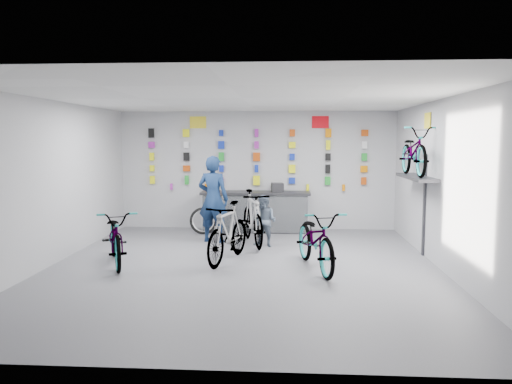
# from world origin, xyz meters

# --- Properties ---
(floor) EXTENTS (8.00, 8.00, 0.00)m
(floor) POSITION_xyz_m (0.00, 0.00, 0.00)
(floor) COLOR #55555A
(floor) RESTS_ON ground
(ceiling) EXTENTS (8.00, 8.00, 0.00)m
(ceiling) POSITION_xyz_m (0.00, 0.00, 3.00)
(ceiling) COLOR white
(ceiling) RESTS_ON wall_back
(wall_back) EXTENTS (7.00, 0.00, 7.00)m
(wall_back) POSITION_xyz_m (0.00, 4.00, 1.50)
(wall_back) COLOR #B1B1B3
(wall_back) RESTS_ON floor
(wall_front) EXTENTS (7.00, 0.00, 7.00)m
(wall_front) POSITION_xyz_m (0.00, -4.00, 1.50)
(wall_front) COLOR #B1B1B3
(wall_front) RESTS_ON floor
(wall_left) EXTENTS (0.00, 8.00, 8.00)m
(wall_left) POSITION_xyz_m (-3.50, 0.00, 1.50)
(wall_left) COLOR #B1B1B3
(wall_left) RESTS_ON floor
(wall_right) EXTENTS (0.00, 8.00, 8.00)m
(wall_right) POSITION_xyz_m (3.50, 0.00, 1.50)
(wall_right) COLOR #B1B1B3
(wall_right) RESTS_ON floor
(counter) EXTENTS (2.70, 0.66, 1.00)m
(counter) POSITION_xyz_m (0.00, 3.54, 0.49)
(counter) COLOR black
(counter) RESTS_ON floor
(merch_wall) EXTENTS (5.57, 0.08, 1.57)m
(merch_wall) POSITION_xyz_m (0.05, 3.93, 1.80)
(merch_wall) COLOR #F2F410
(merch_wall) RESTS_ON wall_back
(wall_bracket) EXTENTS (0.39, 1.90, 2.00)m
(wall_bracket) POSITION_xyz_m (3.33, 1.20, 1.46)
(wall_bracket) COLOR #333338
(wall_bracket) RESTS_ON wall_right
(sign_left) EXTENTS (0.42, 0.02, 0.30)m
(sign_left) POSITION_xyz_m (-1.50, 3.98, 2.72)
(sign_left) COLOR yellow
(sign_left) RESTS_ON wall_back
(sign_right) EXTENTS (0.42, 0.02, 0.30)m
(sign_right) POSITION_xyz_m (1.60, 3.98, 2.72)
(sign_right) COLOR red
(sign_right) RESTS_ON wall_back
(sign_side) EXTENTS (0.02, 0.40, 0.30)m
(sign_side) POSITION_xyz_m (3.48, 1.20, 2.65)
(sign_side) COLOR yellow
(sign_side) RESTS_ON wall_right
(bike_left) EXTENTS (1.40, 2.07, 1.03)m
(bike_left) POSITION_xyz_m (-2.34, 0.11, 0.51)
(bike_left) COLOR gray
(bike_left) RESTS_ON floor
(bike_center) EXTENTS (1.01, 1.94, 1.12)m
(bike_center) POSITION_xyz_m (-0.31, 0.42, 0.56)
(bike_center) COLOR gray
(bike_center) RESTS_ON floor
(bike_right) EXTENTS (1.17, 2.16, 1.08)m
(bike_right) POSITION_xyz_m (1.30, -0.02, 0.54)
(bike_right) COLOR gray
(bike_right) RESTS_ON floor
(bike_service) EXTENTS (1.07, 2.05, 1.19)m
(bike_service) POSITION_xyz_m (0.03, 2.01, 0.59)
(bike_service) COLOR gray
(bike_service) RESTS_ON floor
(bike_wall) EXTENTS (0.63, 1.80, 0.95)m
(bike_wall) POSITION_xyz_m (3.25, 1.20, 2.05)
(bike_wall) COLOR gray
(bike_wall) RESTS_ON wall_bracket
(clerk) EXTENTS (0.79, 0.61, 1.93)m
(clerk) POSITION_xyz_m (-0.86, 2.24, 0.97)
(clerk) COLOR #12264A
(clerk) RESTS_ON floor
(customer) EXTENTS (0.66, 0.61, 1.11)m
(customer) POSITION_xyz_m (0.31, 1.81, 0.55)
(customer) COLOR #4D5B6D
(customer) RESTS_ON floor
(spare_wheel) EXTENTS (0.71, 0.43, 0.66)m
(spare_wheel) POSITION_xyz_m (-1.25, 3.17, 0.32)
(spare_wheel) COLOR black
(spare_wheel) RESTS_ON floor
(register) EXTENTS (0.33, 0.34, 0.22)m
(register) POSITION_xyz_m (0.54, 3.55, 1.11)
(register) COLOR black
(register) RESTS_ON counter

